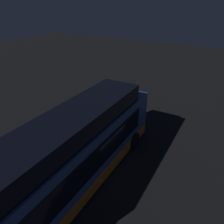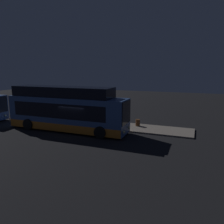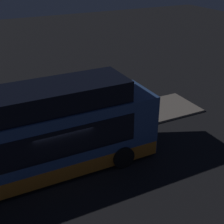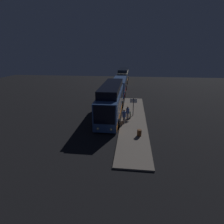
{
  "view_description": "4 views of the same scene",
  "coord_description": "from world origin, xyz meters",
  "px_view_note": "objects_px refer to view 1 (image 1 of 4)",
  "views": [
    {
      "loc": [
        -7.97,
        -5.58,
        8.66
      ],
      "look_at": [
        3.06,
        0.77,
        1.95
      ],
      "focal_mm": 35.0,
      "sensor_mm": 36.0,
      "label": 1
    },
    {
      "loc": [
        9.97,
        -16.86,
        5.65
      ],
      "look_at": [
        3.06,
        0.77,
        1.95
      ],
      "focal_mm": 35.0,
      "sensor_mm": 36.0,
      "label": 2
    },
    {
      "loc": [
        -3.07,
        -11.44,
        8.84
      ],
      "look_at": [
        3.06,
        0.77,
        1.95
      ],
      "focal_mm": 50.0,
      "sensor_mm": 36.0,
      "label": 3
    },
    {
      "loc": [
        20.47,
        2.8,
        8.0
      ],
      "look_at": [
        3.06,
        0.77,
        1.95
      ],
      "focal_mm": 28.0,
      "sensor_mm": 36.0,
      "label": 4
    }
  ],
  "objects_px": {
    "bus_lead": "(79,152)",
    "suitcase": "(58,148)",
    "passenger_boarding": "(84,129)",
    "sign_post": "(41,137)",
    "passenger_waiting": "(66,139)",
    "trash_bin": "(91,112)"
  },
  "relations": [
    {
      "from": "bus_lead",
      "to": "passenger_boarding",
      "type": "distance_m",
      "value": 3.53
    },
    {
      "from": "passenger_boarding",
      "to": "sign_post",
      "type": "relative_size",
      "value": 0.72
    },
    {
      "from": "bus_lead",
      "to": "sign_post",
      "type": "xyz_separation_m",
      "value": [
        0.23,
        2.87,
        -0.19
      ]
    },
    {
      "from": "passenger_boarding",
      "to": "sign_post",
      "type": "height_order",
      "value": "sign_post"
    },
    {
      "from": "passenger_waiting",
      "to": "suitcase",
      "type": "relative_size",
      "value": 1.85
    },
    {
      "from": "passenger_boarding",
      "to": "suitcase",
      "type": "height_order",
      "value": "passenger_boarding"
    },
    {
      "from": "bus_lead",
      "to": "suitcase",
      "type": "height_order",
      "value": "bus_lead"
    },
    {
      "from": "sign_post",
      "to": "bus_lead",
      "type": "bearing_deg",
      "value": -94.49
    },
    {
      "from": "bus_lead",
      "to": "suitcase",
      "type": "distance_m",
      "value": 3.08
    },
    {
      "from": "bus_lead",
      "to": "passenger_waiting",
      "type": "relative_size",
      "value": 7.22
    },
    {
      "from": "passenger_waiting",
      "to": "trash_bin",
      "type": "bearing_deg",
      "value": 16.16
    },
    {
      "from": "suitcase",
      "to": "trash_bin",
      "type": "xyz_separation_m",
      "value": [
        4.91,
        0.97,
        0.01
      ]
    },
    {
      "from": "bus_lead",
      "to": "suitcase",
      "type": "xyz_separation_m",
      "value": [
        1.08,
        2.52,
        -1.4
      ]
    },
    {
      "from": "passenger_boarding",
      "to": "suitcase",
      "type": "distance_m",
      "value": 2.03
    },
    {
      "from": "bus_lead",
      "to": "passenger_boarding",
      "type": "xyz_separation_m",
      "value": [
        2.9,
        1.83,
        -0.84
      ]
    },
    {
      "from": "suitcase",
      "to": "trash_bin",
      "type": "bearing_deg",
      "value": 11.21
    },
    {
      "from": "passenger_boarding",
      "to": "sign_post",
      "type": "distance_m",
      "value": 2.94
    },
    {
      "from": "passenger_boarding",
      "to": "suitcase",
      "type": "xyz_separation_m",
      "value": [
        -1.82,
        0.7,
        -0.56
      ]
    },
    {
      "from": "sign_post",
      "to": "suitcase",
      "type": "bearing_deg",
      "value": -21.91
    },
    {
      "from": "suitcase",
      "to": "passenger_boarding",
      "type": "bearing_deg",
      "value": -20.85
    },
    {
      "from": "bus_lead",
      "to": "sign_post",
      "type": "relative_size",
      "value": 5.08
    },
    {
      "from": "passenger_waiting",
      "to": "suitcase",
      "type": "distance_m",
      "value": 0.77
    }
  ]
}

